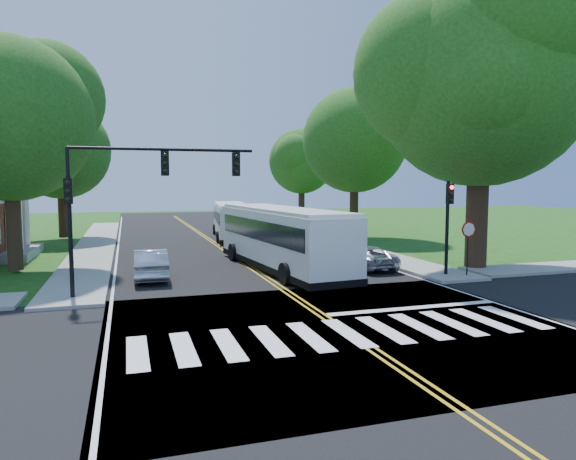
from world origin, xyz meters
name	(u,v)px	position (x,y,z in m)	size (l,w,h in m)	color
ground	(341,329)	(0.00, 0.00, 0.00)	(140.00, 140.00, 0.00)	#1A4310
road	(229,253)	(0.00, 18.00, 0.01)	(14.00, 96.00, 0.01)	black
cross_road	(341,328)	(0.00, 0.00, 0.01)	(60.00, 12.00, 0.01)	black
center_line	(218,245)	(0.00, 22.00, 0.01)	(0.36, 70.00, 0.01)	gold
edge_line_w	(118,249)	(-6.80, 22.00, 0.01)	(0.12, 70.00, 0.01)	silver
edge_line_e	(308,242)	(6.80, 22.00, 0.01)	(0.12, 70.00, 0.01)	silver
crosswalk	(348,333)	(0.00, -0.50, 0.02)	(12.60, 3.00, 0.01)	silver
stop_bar	(414,308)	(3.50, 1.60, 0.02)	(6.60, 0.40, 0.01)	silver
sidewalk_nw	(97,244)	(-8.30, 25.00, 0.07)	(2.60, 40.00, 0.15)	gray
sidewalk_ne	(313,237)	(8.30, 25.00, 0.07)	(2.60, 40.00, 0.15)	gray
tree_ne_big	(481,80)	(11.00, 8.00, 9.62)	(10.80, 10.80, 14.91)	black
tree_west_near	(9,119)	(-11.50, 14.00, 7.53)	(8.00, 8.00, 11.40)	black
tree_west_far	(60,151)	(-11.00, 30.00, 7.00)	(7.60, 7.60, 10.67)	black
tree_east_mid	(355,141)	(11.50, 24.00, 7.86)	(8.40, 8.40, 11.93)	black
tree_east_far	(302,161)	(12.50, 40.00, 6.86)	(7.20, 7.20, 10.34)	black
signal_nw	(134,185)	(-5.86, 6.43, 4.38)	(7.15, 0.46, 5.66)	black
signal_ne	(448,215)	(8.20, 6.44, 2.96)	(0.30, 0.46, 4.40)	black
stop_sign	(468,235)	(9.00, 5.98, 2.03)	(0.76, 0.08, 2.53)	black
bus_lead	(281,237)	(1.33, 10.75, 1.69)	(3.87, 12.48, 3.18)	silver
bus_follow	(231,220)	(1.87, 26.67, 1.50)	(3.70, 11.13, 2.82)	silver
hatchback	(151,264)	(-5.16, 10.11, 0.71)	(1.47, 4.22, 1.39)	#B9BBC1
suv	(365,257)	(5.63, 9.83, 0.60)	(1.95, 4.23, 1.17)	#B9BCC1
dark_sedan	(329,244)	(5.75, 15.10, 0.67)	(1.85, 4.55, 1.32)	black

